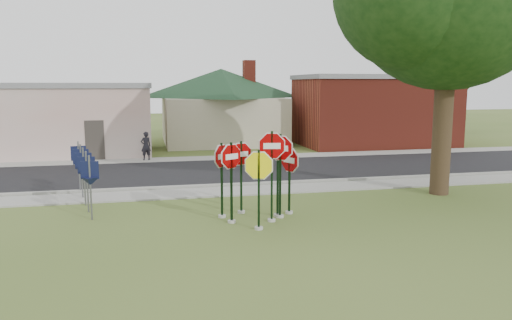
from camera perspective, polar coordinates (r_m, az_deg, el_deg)
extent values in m
plane|color=#435821|center=(14.10, 1.61, -8.32)|extent=(120.00, 120.00, 0.00)
cube|color=gray|center=(19.31, -2.40, -3.58)|extent=(60.00, 1.60, 0.06)
cube|color=black|center=(23.67, -4.33, -1.34)|extent=(60.00, 7.00, 0.04)
cube|color=gray|center=(27.88, -5.60, 0.17)|extent=(60.00, 1.60, 0.06)
cube|color=gray|center=(20.26, -2.90, -2.88)|extent=(60.00, 0.20, 0.14)
cylinder|color=#A6A29A|center=(15.23, 1.79, -6.88)|extent=(0.24, 0.24, 0.08)
cube|color=black|center=(14.92, 1.81, -1.93)|extent=(0.07, 0.06, 2.75)
cylinder|color=white|center=(14.78, 1.83, 1.62)|extent=(1.09, 0.22, 1.11)
cylinder|color=#8D0103|center=(14.78, 1.83, 1.62)|extent=(1.01, 0.21, 1.02)
cube|color=white|center=(14.78, 1.83, 1.62)|extent=(0.50, 0.10, 0.18)
cylinder|color=#A6A29A|center=(14.40, 0.32, -7.78)|extent=(0.24, 0.24, 0.08)
cube|color=black|center=(14.13, 0.32, -3.45)|extent=(0.07, 0.07, 2.30)
cylinder|color=white|center=(14.00, 0.33, -0.64)|extent=(1.07, 0.38, 1.13)
cylinder|color=yellow|center=(14.00, 0.33, -0.64)|extent=(0.99, 0.36, 1.04)
cylinder|color=#A6A29A|center=(15.09, -2.80, -7.02)|extent=(0.24, 0.24, 0.08)
cube|color=black|center=(14.82, -2.83, -2.64)|extent=(0.08, 0.07, 2.43)
cylinder|color=white|center=(14.68, -2.85, 0.41)|extent=(0.89, 0.56, 1.04)
cylinder|color=#8D0103|center=(14.68, -2.85, 0.41)|extent=(0.83, 0.53, 0.96)
cube|color=white|center=(14.68, -2.85, 0.41)|extent=(0.41, 0.26, 0.17)
cylinder|color=#A6A29A|center=(15.67, 2.75, -6.43)|extent=(0.24, 0.24, 0.08)
cube|color=black|center=(15.39, 2.79, -1.87)|extent=(0.08, 0.07, 2.62)
cylinder|color=white|center=(15.26, 2.81, 1.36)|extent=(0.93, 0.59, 1.09)
cylinder|color=#8D0103|center=(15.26, 2.81, 1.36)|extent=(0.86, 0.55, 1.01)
cube|color=white|center=(15.26, 2.81, 1.36)|extent=(0.43, 0.28, 0.17)
cylinder|color=#A6A29A|center=(15.82, 2.47, -6.28)|extent=(0.24, 0.24, 0.08)
cube|color=black|center=(15.54, 2.50, -1.77)|extent=(0.07, 0.06, 2.61)
cylinder|color=white|center=(15.41, 2.52, 1.58)|extent=(0.96, 0.17, 0.97)
cylinder|color=#8D0103|center=(15.41, 2.52, 1.58)|extent=(0.89, 0.17, 0.90)
cube|color=white|center=(15.41, 2.52, 1.58)|extent=(0.44, 0.08, 0.15)
cylinder|color=#A6A29A|center=(16.19, -1.69, -5.93)|extent=(0.24, 0.24, 0.08)
cube|color=black|center=(15.94, -1.71, -2.01)|extent=(0.07, 0.06, 2.34)
cylinder|color=white|center=(15.82, -1.72, 0.69)|extent=(0.99, 0.28, 1.02)
cylinder|color=#8D0103|center=(15.82, -1.72, 0.69)|extent=(0.92, 0.26, 0.95)
cube|color=white|center=(15.82, -1.72, 0.69)|extent=(0.46, 0.13, 0.16)
cylinder|color=#A6A29A|center=(16.16, 3.80, -5.98)|extent=(0.24, 0.24, 0.08)
cube|color=black|center=(15.93, 3.84, -2.32)|extent=(0.07, 0.08, 2.18)
cylinder|color=white|center=(15.82, 3.86, 0.00)|extent=(0.48, 1.00, 1.10)
cylinder|color=#8D0103|center=(15.82, 3.86, 0.00)|extent=(0.45, 0.92, 1.01)
cube|color=white|center=(15.82, 3.86, 0.00)|extent=(0.22, 0.46, 0.17)
cylinder|color=#A6A29A|center=(15.71, -3.89, -6.41)|extent=(0.24, 0.24, 0.08)
cube|color=black|center=(15.45, -3.93, -2.36)|extent=(0.08, 0.08, 2.34)
cylinder|color=white|center=(15.32, -3.96, 0.44)|extent=(0.68, 0.77, 1.01)
cylinder|color=#8D0103|center=(15.32, -3.96, 0.44)|extent=(0.64, 0.71, 0.94)
cube|color=white|center=(15.32, -3.96, 0.44)|extent=(0.32, 0.35, 0.16)
cube|color=#59595E|center=(15.97, -18.39, -3.04)|extent=(0.05, 0.05, 2.00)
cube|color=black|center=(15.88, -18.49, -1.10)|extent=(0.55, 0.13, 0.55)
cone|color=black|center=(15.94, -18.43, -2.34)|extent=(0.65, 0.65, 0.25)
cube|color=#59595E|center=(16.97, -18.73, -2.39)|extent=(0.05, 0.05, 2.00)
cube|color=black|center=(16.88, -18.82, -0.56)|extent=(0.55, 0.09, 0.55)
cone|color=black|center=(16.94, -18.77, -1.73)|extent=(0.62, 0.62, 0.25)
cube|color=#59595E|center=(17.97, -19.04, -1.81)|extent=(0.05, 0.05, 2.00)
cube|color=black|center=(17.88, -19.12, -0.08)|extent=(0.55, 0.05, 0.55)
cone|color=black|center=(17.94, -19.07, -1.18)|extent=(0.58, 0.58, 0.25)
cube|color=#59595E|center=(18.97, -19.31, -1.29)|extent=(0.05, 0.05, 2.00)
cube|color=black|center=(18.89, -19.39, 0.35)|extent=(0.55, 0.05, 0.55)
cone|color=black|center=(18.94, -19.34, -0.70)|extent=(0.58, 0.58, 0.25)
cube|color=#59595E|center=(19.98, -19.55, -0.83)|extent=(0.05, 0.05, 2.00)
cube|color=black|center=(19.90, -19.63, 0.73)|extent=(0.55, 0.09, 0.55)
cone|color=black|center=(19.95, -19.58, -0.26)|extent=(0.62, 0.62, 0.25)
cube|color=beige|center=(31.66, -22.95, 4.13)|extent=(12.00, 6.00, 4.00)
cube|color=slate|center=(31.59, -23.17, 7.84)|extent=(12.20, 6.20, 0.30)
cube|color=#332D28|center=(28.38, -17.94, 2.12)|extent=(1.00, 0.10, 2.20)
cube|color=#B4AC8F|center=(35.57, -3.96, 4.56)|extent=(8.00, 8.00, 3.20)
pyramid|color=black|center=(35.50, -4.02, 10.37)|extent=(11.60, 11.60, 2.00)
cube|color=maroon|center=(35.84, -0.80, 10.05)|extent=(0.80, 0.80, 1.60)
cube|color=maroon|center=(35.15, 13.34, 5.37)|extent=(10.00, 6.00, 4.50)
cube|color=slate|center=(35.10, 13.48, 9.20)|extent=(10.20, 6.20, 0.30)
cube|color=white|center=(31.61, 12.42, 5.69)|extent=(2.00, 0.08, 0.90)
cylinder|color=black|center=(19.83, 20.59, 4.85)|extent=(0.70, 0.70, 5.98)
cylinder|color=black|center=(46.61, 20.44, 5.50)|extent=(0.50, 0.50, 4.00)
sphere|color=black|center=(46.59, 20.67, 9.92)|extent=(5.60, 5.60, 5.60)
imported|color=black|center=(27.56, -12.48, 1.59)|extent=(0.65, 0.54, 1.54)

